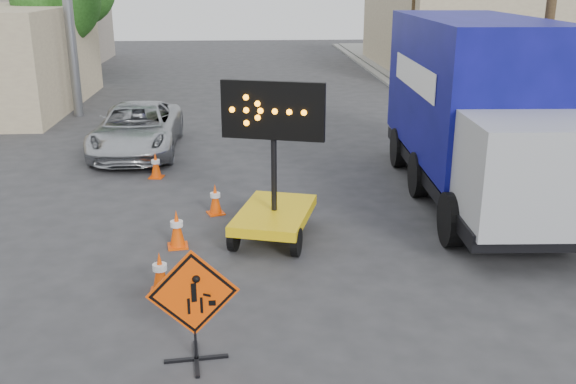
{
  "coord_description": "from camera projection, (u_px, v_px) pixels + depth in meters",
  "views": [
    {
      "loc": [
        -0.06,
        -6.98,
        5.03
      ],
      "look_at": [
        0.64,
        3.5,
        1.54
      ],
      "focal_mm": 40.0,
      "sensor_mm": 36.0,
      "label": 1
    }
  ],
  "objects": [
    {
      "name": "curb_right",
      "position": [
        450.0,
        126.0,
        22.84
      ],
      "size": [
        0.4,
        60.0,
        0.12
      ],
      "primitive_type": "cube",
      "color": "gray",
      "rests_on": "ground"
    },
    {
      "name": "box_truck",
      "position": [
        475.0,
        119.0,
        15.05
      ],
      "size": [
        3.15,
        8.94,
        4.19
      ],
      "rotation": [
        0.0,
        0.0,
        -0.05
      ],
      "color": "black",
      "rests_on": "ground"
    },
    {
      "name": "sidewalk_right",
      "position": [
        513.0,
        125.0,
        22.98
      ],
      "size": [
        4.0,
        60.0,
        0.15
      ],
      "primitive_type": "cube",
      "color": "gray",
      "rests_on": "ground"
    },
    {
      "name": "building_right_far",
      "position": [
        472.0,
        29.0,
        36.7
      ],
      "size": [
        10.0,
        14.0,
        4.6
      ],
      "primitive_type": "cube",
      "color": "#C0B08B",
      "rests_on": "ground"
    },
    {
      "name": "tree_left_near",
      "position": [
        56.0,
        1.0,
        27.2
      ],
      "size": [
        3.71,
        3.71,
        6.03
      ],
      "color": "#4B3720",
      "rests_on": "ground"
    },
    {
      "name": "pickup_truck",
      "position": [
        137.0,
        129.0,
        19.39
      ],
      "size": [
        2.46,
        5.24,
        1.45
      ],
      "primitive_type": "imported",
      "rotation": [
        0.0,
        0.0,
        0.01
      ],
      "color": "#B5B8BD",
      "rests_on": "ground"
    },
    {
      "name": "cone_d",
      "position": [
        156.0,
        165.0,
        16.99
      ],
      "size": [
        0.41,
        0.41,
        0.7
      ],
      "rotation": [
        0.0,
        0.0,
        -0.17
      ],
      "color": "#F24705",
      "rests_on": "ground"
    },
    {
      "name": "cone_b",
      "position": [
        177.0,
        229.0,
        12.56
      ],
      "size": [
        0.44,
        0.44,
        0.77
      ],
      "rotation": [
        0.0,
        0.0,
        0.15
      ],
      "color": "#F24705",
      "rests_on": "ground"
    },
    {
      "name": "construction_sign",
      "position": [
        194.0,
        304.0,
        8.63
      ],
      "size": [
        1.25,
        0.89,
        1.66
      ],
      "rotation": [
        0.0,
        0.0,
        0.11
      ],
      "color": "black",
      "rests_on": "ground"
    },
    {
      "name": "cone_c",
      "position": [
        215.0,
        199.0,
        14.36
      ],
      "size": [
        0.45,
        0.45,
        0.7
      ],
      "rotation": [
        0.0,
        0.0,
        0.34
      ],
      "color": "#F24705",
      "rests_on": "ground"
    },
    {
      "name": "cone_a",
      "position": [
        160.0,
        273.0,
        10.71
      ],
      "size": [
        0.38,
        0.38,
        0.74
      ],
      "rotation": [
        0.0,
        0.0,
        0.01
      ],
      "color": "#F24705",
      "rests_on": "ground"
    },
    {
      "name": "arrow_board",
      "position": [
        274.0,
        205.0,
        12.9
      ],
      "size": [
        1.98,
        2.54,
        3.21
      ],
      "rotation": [
        0.0,
        0.0,
        -0.28
      ],
      "color": "yellow",
      "rests_on": "ground"
    }
  ]
}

